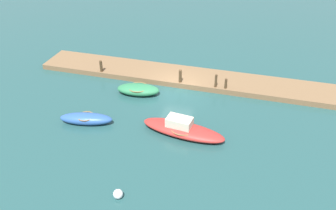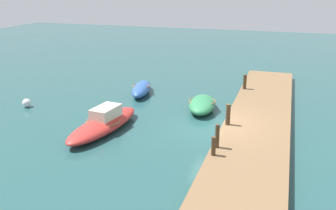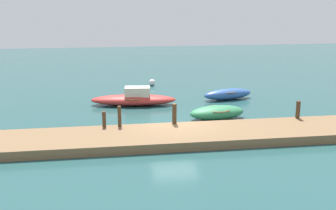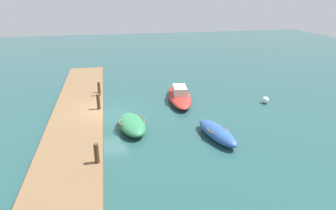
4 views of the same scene
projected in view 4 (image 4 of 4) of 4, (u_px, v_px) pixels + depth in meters
name	position (u px, v px, depth m)	size (l,w,h in m)	color
ground_plane	(108.00, 115.00, 20.29)	(84.00, 84.00, 0.00)	#234C4C
dock_platform	(78.00, 114.00, 19.83)	(24.77, 3.30, 0.44)	brown
motorboat_red	(179.00, 95.00, 22.85)	(5.80, 2.34, 1.22)	#B72D28
rowboat_green	(132.00, 124.00, 17.90)	(3.49, 1.94, 0.79)	#2D7A4C
rowboat_blue	(217.00, 132.00, 16.90)	(3.78, 1.82, 0.75)	#2D569E
mooring_post_west	(99.00, 87.00, 23.33)	(0.19, 0.19, 0.81)	#47331E
mooring_post_mid_west	(99.00, 89.00, 22.56)	(0.19, 0.19, 1.07)	#47331E
mooring_post_mid_east	(98.00, 102.00, 19.94)	(0.23, 0.23, 1.08)	#47331E
mooring_post_east	(97.00, 153.00, 13.65)	(0.23, 0.23, 0.97)	#47331E
marker_buoy	(265.00, 100.00, 22.34)	(0.52, 0.52, 0.52)	silver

